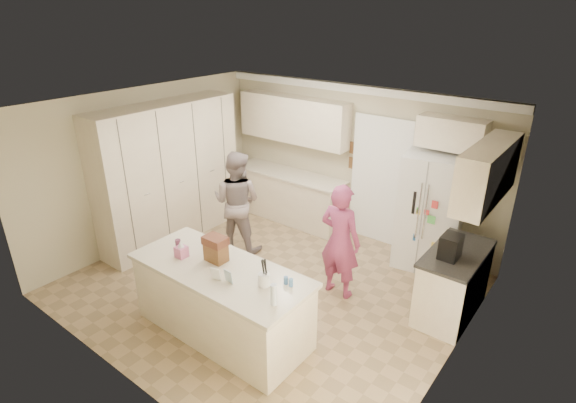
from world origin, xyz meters
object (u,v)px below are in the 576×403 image
Objects in this scene: tissue_box at (181,252)px; dollhouse_body at (216,252)px; island_base at (222,302)px; teen_girl at (340,241)px; coffee_maker at (451,247)px; refrigerator at (431,212)px; teen_boy at (237,202)px; utensil_crock at (264,280)px.

dollhouse_body is (0.40, 0.20, 0.04)m from tissue_box.
teen_girl is (0.68, 1.59, 0.38)m from island_base.
refrigerator is at bearing 120.41° from coffee_maker.
coffee_maker is 2.84m from dollhouse_body.
dollhouse_body reaches higher than island_base.
coffee_maker is 0.14× the size of island_base.
island_base is 0.62m from dollhouse_body.
teen_boy is (-1.16, 1.57, -0.19)m from dollhouse_body.
island_base is at bearing -123.17° from refrigerator.
utensil_crock is 0.58× the size of dollhouse_body.
utensil_crock is (-0.71, -3.03, 0.10)m from refrigerator.
coffee_maker is 2.14× the size of tissue_box.
coffee_maker is 0.18× the size of teen_boy.
utensil_crock is 0.80m from dollhouse_body.
teen_boy is at bearing -2.66° from teen_girl.
coffee_maker is at bearing -68.96° from refrigerator.
coffee_maker is at bearing 39.29° from dollhouse_body.
teen_boy is at bearing 113.33° from tissue_box.
utensil_crock is at bearing 88.24° from teen_girl.
refrigerator is 6.00× the size of coffee_maker.
dollhouse_body is (-2.20, -1.80, -0.03)m from coffee_maker.
refrigerator is 1.09× the size of teen_girl.
teen_girl is at bearing -167.32° from coffee_maker.
coffee_maker is 3.38m from teen_boy.
coffee_maker is at bearing 167.02° from teen_boy.
teen_boy reaches higher than dollhouse_body.
coffee_maker is (0.69, -1.18, 0.17)m from refrigerator.
utensil_crock is 1.55m from teen_girl.
coffee_maker reaches higher than tissue_box.
coffee_maker is 1.15× the size of dollhouse_body.
teen_girl is (1.23, 1.69, -0.17)m from tissue_box.
coffee_maker reaches higher than dollhouse_body.
dollhouse_body is at bearing -140.71° from coffee_maker.
refrigerator is at bearing -169.07° from teen_boy.
dollhouse_body is at bearing 146.31° from island_base.
island_base is (-1.36, -3.08, -0.46)m from refrigerator.
coffee_maker is at bearing -167.83° from teen_girl.
tissue_box is at bearing -130.34° from refrigerator.
dollhouse_body is (-0.80, 0.05, 0.04)m from utensil_crock.
refrigerator is 1.06× the size of teen_boy.
teen_girl reaches higher than island_base.
island_base is 0.79m from tissue_box.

